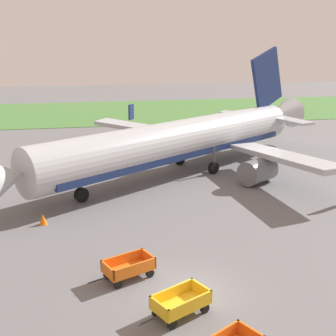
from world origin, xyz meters
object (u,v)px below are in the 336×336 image
at_px(baggage_cart_second_in_row, 181,303).
at_px(traffic_cone_near_plane, 43,219).
at_px(airplane, 186,140).
at_px(baggage_cart_third_in_row, 128,267).

xyz_separation_m(baggage_cart_second_in_row, traffic_cone_near_plane, (-6.98, 11.58, -0.24)).
bearing_deg(traffic_cone_near_plane, airplane, 40.84).
bearing_deg(airplane, baggage_cart_third_in_row, -111.06).
relative_size(baggage_cart_second_in_row, traffic_cone_near_plane, 4.80).
height_order(baggage_cart_third_in_row, traffic_cone_near_plane, baggage_cart_third_in_row).
height_order(airplane, baggage_cart_third_in_row, airplane).
xyz_separation_m(airplane, baggage_cart_third_in_row, (-7.10, -18.43, -2.45)).
relative_size(baggage_cart_third_in_row, traffic_cone_near_plane, 4.87).
height_order(baggage_cart_second_in_row, traffic_cone_near_plane, baggage_cart_second_in_row).
distance_m(airplane, traffic_cone_near_plane, 16.20).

